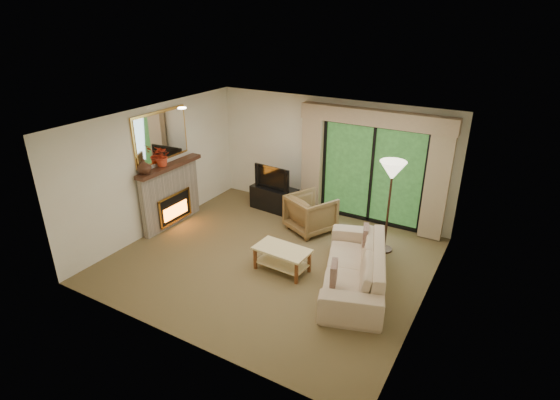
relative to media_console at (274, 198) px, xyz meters
The scene contains 22 objects.
floor 2.26m from the media_console, 60.38° to the right, with size 5.50×5.50×0.00m, color brown.
ceiling 3.23m from the media_console, 60.38° to the right, with size 5.50×5.50×0.00m, color white.
wall_back 1.61m from the media_console, 26.38° to the left, with size 5.00×5.00×0.00m, color #F7E7CB.
wall_front 4.70m from the media_console, 76.01° to the right, with size 5.00×5.00×0.00m, color #F7E7CB.
wall_left 2.75m from the media_console, 130.09° to the right, with size 5.00×5.00×0.00m, color #F7E7CB.
wall_right 4.44m from the media_console, 26.81° to the right, with size 5.00×5.00×0.00m, color #F7E7CB.
fireplace 2.36m from the media_console, 131.00° to the right, with size 0.24×1.70×1.37m, color gray, non-canonical shape.
mirror 2.91m from the media_console, 132.55° to the right, with size 0.07×1.45×1.02m, color gold, non-canonical shape.
sliding_door 2.32m from the media_console, 13.34° to the left, with size 2.26×0.10×2.16m, color black, non-canonical shape.
curtain_left 1.26m from the media_console, 27.20° to the left, with size 0.45×0.18×2.35m, color tan.
curtain_right 3.60m from the media_console, ahead, with size 0.45×0.18×2.35m, color tan.
cornice 2.97m from the media_console, 11.00° to the left, with size 3.20×0.24×0.32m, color tan.
media_console is the anchor object (origin of this frame).
tv 0.54m from the media_console, 90.00° to the left, with size 0.93×0.12×0.54m, color black.
armchair 1.32m from the media_console, 23.88° to the right, with size 0.84×0.87×0.79m, color brown.
sofa 3.33m from the media_console, 35.35° to the right, with size 2.44×0.95×0.71m, color tan.
pillow_near 3.74m from the media_console, 44.96° to the right, with size 0.09×0.35×0.35m, color brown.
pillow_far 2.92m from the media_console, 24.91° to the right, with size 0.09×0.34×0.34m, color brown.
coffee_table 2.62m from the media_console, 56.19° to the right, with size 0.98×0.54×0.44m, color #EFCF8D, non-canonical shape.
floor_lamp 2.94m from the media_console, 11.17° to the right, with size 0.49×0.49×1.81m, color #FFF0CB, non-canonical shape.
vase 3.08m from the media_console, 122.22° to the right, with size 0.27×0.27×0.29m, color #3C2015.
branches 2.75m from the media_console, 128.48° to the right, with size 0.39×0.34×0.43m, color red.
Camera 1 is at (3.66, -6.01, 4.31)m, focal length 28.00 mm.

